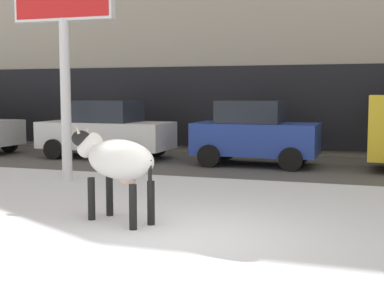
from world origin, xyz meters
The scene contains 5 objects.
ground_plane centered at (0.00, 0.00, 0.00)m, with size 120.00×120.00×0.00m, color white.
road_strip centered at (0.00, 8.23, 0.00)m, with size 60.00×5.60×0.01m, color #514F4C.
cow_holstein centered at (-1.17, 0.71, 1.00)m, with size 1.91×1.10×1.54m.
car_white_sedan centered at (-5.24, 8.23, 0.91)m, with size 4.25×2.08×1.84m.
car_blue_hatchback centered at (-0.39, 8.00, 0.93)m, with size 3.55×2.00×1.86m.
Camera 1 is at (2.53, -6.92, 2.08)m, focal length 49.42 mm.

